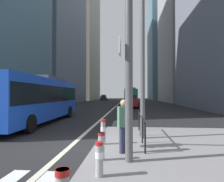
{
  "coord_description": "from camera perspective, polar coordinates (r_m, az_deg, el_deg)",
  "views": [
    {
      "loc": [
        2.3,
        -7.48,
        2.04
      ],
      "look_at": [
        -1.8,
        39.16,
        2.84
      ],
      "focal_mm": 31.65,
      "sensor_mm": 36.0,
      "label": 1
    }
  ],
  "objects": [
    {
      "name": "ground_plane",
      "position": [
        27.65,
        0.24,
        -5.21
      ],
      "size": [
        160.0,
        160.0,
        0.0
      ],
      "primitive_type": "plane",
      "color": "black"
    },
    {
      "name": "lane_centre_line",
      "position": [
        37.6,
        1.51,
        -4.08
      ],
      "size": [
        0.2,
        80.0,
        0.01
      ],
      "primitive_type": "cube",
      "color": "beige",
      "rests_on": "ground"
    },
    {
      "name": "office_tower_left_mid",
      "position": [
        53.09,
        -16.59,
        20.39
      ],
      "size": [
        10.84,
        24.25,
        42.7
      ],
      "primitive_type": "cube",
      "color": "slate",
      "rests_on": "ground"
    },
    {
      "name": "office_tower_left_far",
      "position": [
        79.27,
        -8.78,
        14.19
      ],
      "size": [
        11.0,
        22.97,
        45.53
      ],
      "primitive_type": "cube",
      "color": "gray",
      "rests_on": "ground"
    },
    {
      "name": "office_tower_right_mid",
      "position": [
        58.64,
        20.01,
        14.63
      ],
      "size": [
        10.77,
        22.1,
        35.51
      ],
      "primitive_type": "cube",
      "color": "#9E9EA3",
      "rests_on": "ground"
    },
    {
      "name": "office_tower_right_far",
      "position": [
        84.74,
        15.2,
        11.55
      ],
      "size": [
        12.81,
        20.39,
        40.74
      ],
      "primitive_type": "cube",
      "color": "slate",
      "rests_on": "ground"
    },
    {
      "name": "city_bus_blue_oncoming",
      "position": [
        14.96,
        -20.49,
        -1.69
      ],
      "size": [
        2.86,
        11.25,
        3.4
      ],
      "color": "blue",
      "rests_on": "ground"
    },
    {
      "name": "city_bus_red_receding",
      "position": [
        42.59,
        5.59,
        -1.24
      ],
      "size": [
        2.84,
        11.76,
        3.4
      ],
      "color": "#198456",
      "rests_on": "ground"
    },
    {
      "name": "car_oncoming_mid",
      "position": [
        64.94,
        -2.4,
        -1.9
      ],
      "size": [
        2.19,
        4.57,
        1.94
      ],
      "color": "#232838",
      "rests_on": "ground"
    },
    {
      "name": "car_receding_near",
      "position": [
        29.63,
        5.54,
        -3.01
      ],
      "size": [
        2.17,
        4.07,
        1.94
      ],
      "color": "maroon",
      "rests_on": "ground"
    },
    {
      "name": "car_receding_far",
      "position": [
        31.1,
        5.7,
        -2.9
      ],
      "size": [
        2.14,
        4.57,
        1.94
      ],
      "color": "black",
      "rests_on": "ground"
    },
    {
      "name": "traffic_signal_gantry",
      "position": [
        6.2,
        -12.59,
        18.2
      ],
      "size": [
        5.41,
        0.65,
        6.0
      ],
      "color": "#515156",
      "rests_on": "median_island"
    },
    {
      "name": "street_lamp_post",
      "position": [
        9.23,
        8.78,
        19.62
      ],
      "size": [
        5.5,
        0.32,
        8.0
      ],
      "color": "#56565B",
      "rests_on": "median_island"
    },
    {
      "name": "bollard_left",
      "position": [
        4.79,
        -3.68,
        -18.51
      ],
      "size": [
        0.2,
        0.2,
        0.8
      ],
      "color": "#99999E",
      "rests_on": "median_island"
    },
    {
      "name": "bollard_right",
      "position": [
        5.88,
        -3.1,
        -15.26
      ],
      "size": [
        0.2,
        0.2,
        0.79
      ],
      "color": "#99999E",
      "rests_on": "median_island"
    },
    {
      "name": "bollard_back",
      "position": [
        7.63,
        -2.58,
        -11.35
      ],
      "size": [
        0.2,
        0.2,
        0.93
      ],
      "color": "#99999E",
      "rests_on": "median_island"
    },
    {
      "name": "pedestrian_railing",
      "position": [
        8.53,
        8.45,
        -8.84
      ],
      "size": [
        0.06,
        4.16,
        0.98
      ],
      "color": "black",
      "rests_on": "median_island"
    },
    {
      "name": "pedestrian_waiting",
      "position": [
        6.45,
        3.46,
        -9.26
      ],
      "size": [
        0.44,
        0.35,
        1.72
      ],
      "color": "#2D334C",
      "rests_on": "median_island"
    }
  ]
}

